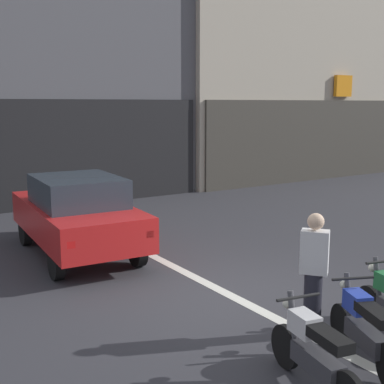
# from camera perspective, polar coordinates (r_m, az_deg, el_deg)

# --- Properties ---
(ground_plane) EXTENTS (120.00, 120.00, 0.00)m
(ground_plane) POSITION_cam_1_polar(r_m,az_deg,el_deg) (8.40, 4.99, -11.71)
(ground_plane) COLOR #333338
(lane_centre_line) EXTENTS (0.20, 18.00, 0.01)m
(lane_centre_line) POSITION_cam_1_polar(r_m,az_deg,el_deg) (13.43, -11.01, -3.62)
(lane_centre_line) COLOR silver
(lane_centre_line) RESTS_ON ground
(building_mid_block) EXTENTS (10.43, 9.20, 11.29)m
(building_mid_block) POSITION_cam_1_polar(r_m,az_deg,el_deg) (20.23, -20.14, 16.48)
(building_mid_block) COLOR #56565B
(building_mid_block) RESTS_ON ground
(car_red_crossing_near) EXTENTS (2.03, 4.21, 1.64)m
(car_red_crossing_near) POSITION_cam_1_polar(r_m,az_deg,el_deg) (10.68, -12.64, -2.28)
(car_red_crossing_near) COLOR black
(car_red_crossing_near) RESTS_ON ground
(motorcycle_white_row_leftmost) EXTENTS (0.55, 1.65, 0.98)m
(motorcycle_white_row_leftmost) POSITION_cam_1_polar(r_m,az_deg,el_deg) (5.89, 13.37, -16.88)
(motorcycle_white_row_leftmost) COLOR black
(motorcycle_white_row_leftmost) RESTS_ON ground
(motorcycle_blue_row_left_mid) EXTENTS (0.75, 1.57, 0.98)m
(motorcycle_blue_row_left_mid) POSITION_cam_1_polar(r_m,az_deg,el_deg) (6.61, 18.55, -14.07)
(motorcycle_blue_row_left_mid) COLOR black
(motorcycle_blue_row_left_mid) RESTS_ON ground
(person_by_motorcycles) EXTENTS (0.40, 0.42, 1.67)m
(person_by_motorcycles) POSITION_cam_1_polar(r_m,az_deg,el_deg) (7.08, 13.34, -8.77)
(person_by_motorcycles) COLOR #23232D
(person_by_motorcycles) RESTS_ON ground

